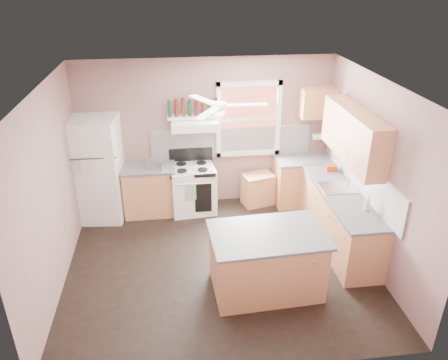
{
  "coord_description": "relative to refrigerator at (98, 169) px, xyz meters",
  "views": [
    {
      "loc": [
        -0.62,
        -5.35,
        4.04
      ],
      "look_at": [
        0.1,
        0.3,
        1.25
      ],
      "focal_mm": 35.0,
      "sensor_mm": 36.0,
      "label": 1
    }
  ],
  "objects": [
    {
      "name": "window_frame",
      "position": [
        2.66,
        0.3,
        0.69
      ],
      "size": [
        1.16,
        0.07,
        1.36
      ],
      "primitive_type": "cube",
      "color": "white",
      "rests_on": "wall_back"
    },
    {
      "name": "ceiling",
      "position": [
        1.91,
        -1.66,
        1.79
      ],
      "size": [
        4.5,
        4.5,
        0.0
      ],
      "primitive_type": "plane",
      "color": "white",
      "rests_on": "ground"
    },
    {
      "name": "floor",
      "position": [
        1.91,
        -1.66,
        -0.91
      ],
      "size": [
        4.5,
        4.5,
        0.0
      ],
      "primitive_type": "plane",
      "color": "black",
      "rests_on": "ground"
    },
    {
      "name": "upper_cabinet_corner",
      "position": [
        3.86,
        0.17,
        0.99
      ],
      "size": [
        0.6,
        0.33,
        0.52
      ],
      "primitive_type": "cube",
      "color": "#B8794C",
      "rests_on": "wall_back"
    },
    {
      "name": "counter_left",
      "position": [
        0.85,
        0.04,
        -0.03
      ],
      "size": [
        0.92,
        0.62,
        0.04
      ],
      "primitive_type": "cube",
      "color": "#515154",
      "rests_on": "base_cabinet_left"
    },
    {
      "name": "backsplash_back",
      "position": [
        2.36,
        0.33,
        0.26
      ],
      "size": [
        2.9,
        0.03,
        0.55
      ],
      "primitive_type": "cube",
      "color": "white",
      "rests_on": "wall_back"
    },
    {
      "name": "counter_corner",
      "position": [
        3.66,
        0.04,
        -0.03
      ],
      "size": [
        1.02,
        0.62,
        0.04
      ],
      "primitive_type": "cube",
      "color": "#515154",
      "rests_on": "base_cabinet_corner"
    },
    {
      "name": "range_hood",
      "position": [
        1.68,
        0.09,
        0.71
      ],
      "size": [
        0.78,
        0.5,
        0.14
      ],
      "primitive_type": "cube",
      "color": "white",
      "rests_on": "wall_back"
    },
    {
      "name": "island_top",
      "position": [
        2.47,
        -2.3,
        -0.03
      ],
      "size": [
        1.56,
        1.06,
        0.04
      ],
      "primitive_type": "cube",
      "rotation": [
        0.0,
        0.0,
        0.05
      ],
      "color": "#515154",
      "rests_on": "island"
    },
    {
      "name": "wine_bottles",
      "position": [
        1.68,
        0.21,
        0.96
      ],
      "size": [
        0.86,
        0.06,
        0.31
      ],
      "color": "#143819",
      "rests_on": "bottle_shelf"
    },
    {
      "name": "backsplash_right",
      "position": [
        4.14,
        -1.36,
        0.26
      ],
      "size": [
        0.03,
        2.6,
        0.55
      ],
      "primitive_type": "cube",
      "color": "white",
      "rests_on": "wall_right"
    },
    {
      "name": "red_caddy",
      "position": [
        3.97,
        -0.52,
        0.04
      ],
      "size": [
        0.19,
        0.14,
        0.1
      ],
      "primitive_type": "cube",
      "rotation": [
        0.0,
        0.0,
        -0.13
      ],
      "color": "red",
      "rests_on": "counter_right"
    },
    {
      "name": "base_cabinet_left",
      "position": [
        0.85,
        0.04,
        -0.48
      ],
      "size": [
        0.9,
        0.6,
        0.86
      ],
      "primitive_type": "cube",
      "color": "#B8794C",
      "rests_on": "floor"
    },
    {
      "name": "soap_bottle",
      "position": [
        4.0,
        -1.88,
        0.1
      ],
      "size": [
        0.1,
        0.1,
        0.23
      ],
      "primitive_type": "imported",
      "rotation": [
        0.0,
        0.0,
        3.29
      ],
      "color": "silver",
      "rests_on": "counter_right"
    },
    {
      "name": "cart",
      "position": [
        2.83,
        0.09,
        -0.64
      ],
      "size": [
        0.63,
        0.49,
        0.55
      ],
      "primitive_type": "cube",
      "rotation": [
        0.0,
        0.0,
        0.25
      ],
      "color": "#B8794C",
      "rests_on": "floor"
    },
    {
      "name": "wall_back",
      "position": [
        1.91,
        0.36,
        0.44
      ],
      "size": [
        4.5,
        0.05,
        2.7
      ],
      "primitive_type": "cube",
      "color": "#81605C",
      "rests_on": "ground"
    },
    {
      "name": "ceiling_fan_hub",
      "position": [
        1.91,
        -1.66,
        1.54
      ],
      "size": [
        0.2,
        0.2,
        0.08
      ],
      "primitive_type": "cylinder",
      "color": "white",
      "rests_on": "ceiling"
    },
    {
      "name": "wall_left",
      "position": [
        -0.37,
        -1.66,
        0.44
      ],
      "size": [
        0.05,
        4.0,
        2.7
      ],
      "primitive_type": "cube",
      "color": "#81605C",
      "rests_on": "ground"
    },
    {
      "name": "island",
      "position": [
        2.47,
        -2.3,
        -0.48
      ],
      "size": [
        1.47,
        0.98,
        0.86
      ],
      "primitive_type": "cube",
      "rotation": [
        0.0,
        0.0,
        0.05
      ],
      "color": "#B8794C",
      "rests_on": "floor"
    },
    {
      "name": "upper_cabinet_right",
      "position": [
        3.99,
        -1.16,
        0.87
      ],
      "size": [
        0.33,
        1.8,
        0.76
      ],
      "primitive_type": "cube",
      "color": "#B8794C",
      "rests_on": "wall_right"
    },
    {
      "name": "faucet",
      "position": [
        4.01,
        -1.16,
        0.06
      ],
      "size": [
        0.03,
        0.03,
        0.14
      ],
      "primitive_type": "cylinder",
      "color": "silver",
      "rests_on": "sink"
    },
    {
      "name": "counter_right",
      "position": [
        3.85,
        -1.36,
        -0.03
      ],
      "size": [
        0.62,
        2.22,
        0.04
      ],
      "primitive_type": "cube",
      "color": "#515154",
      "rests_on": "base_cabinet_right"
    },
    {
      "name": "sink",
      "position": [
        3.85,
        -1.16,
        -0.02
      ],
      "size": [
        0.55,
        0.45,
        0.03
      ],
      "primitive_type": "cube",
      "color": "silver",
      "rests_on": "counter_right"
    },
    {
      "name": "base_cabinet_corner",
      "position": [
        3.66,
        0.04,
        -0.48
      ],
      "size": [
        1.0,
        0.6,
        0.86
      ],
      "primitive_type": "cube",
      "color": "#B8794C",
      "rests_on": "floor"
    },
    {
      "name": "refrigerator",
      "position": [
        0.0,
        0.0,
        0.0
      ],
      "size": [
        0.84,
        0.82,
        1.83
      ],
      "primitive_type": "cube",
      "rotation": [
        0.0,
        0.0,
        -0.1
      ],
      "color": "white",
      "rests_on": "floor"
    },
    {
      "name": "wall_right",
      "position": [
        4.18,
        -1.66,
        0.44
      ],
      "size": [
        0.05,
        4.0,
        2.7
      ],
      "primitive_type": "cube",
      "color": "#81605C",
      "rests_on": "ground"
    },
    {
      "name": "base_cabinet_right",
      "position": [
        3.86,
        -1.36,
        -0.48
      ],
      "size": [
        0.6,
        2.2,
        0.86
      ],
      "primitive_type": "cube",
      "color": "#B8794C",
      "rests_on": "floor"
    },
    {
      "name": "stove",
      "position": [
        1.61,
        0.01,
        -0.48
      ],
      "size": [
        0.84,
        0.71,
        0.86
      ],
      "primitive_type": "cube",
      "rotation": [
        0.0,
        0.0,
        0.09
      ],
      "color": "white",
      "rests_on": "floor"
    },
    {
      "name": "toaster",
      "position": [
        0.98,
        -0.08,
        0.08
      ],
      "size": [
        0.32,
        0.25,
        0.18
      ],
      "primitive_type": "cube",
      "rotation": [
        0.0,
        0.0,
        -0.36
      ],
      "color": "silver",
      "rests_on": "counter_left"
    },
    {
      "name": "window_view",
      "position": [
        2.66,
        0.32,
        0.69
      ],
      "size": [
        1.0,
        0.02,
        1.2
      ],
      "primitive_type": "cube",
      "color": "brown",
      "rests_on": "wall_back"
    },
    {
      "name": "paper_towel",
      "position": [
        3.98,
        0.2,
        0.34
      ],
      "size": [
        0.26,
        0.12,
        0.12
      ],
      "primitive_type": "cylinder",
      "rotation": [
        0.0,
        1.57,
        0.0
      ],
      "color": "white",
      "rests_on": "wall_back"
    },
    {
      "name": "bottle_shelf",
      "position": [
        1.68,
        0.21,
        0.81
      ],
      "size": [
        0.9,
        0.26,
        0.03
      ],
      "primitive_type": "cube",
      "color": "white",
      "rests_on": "range_hood"
    }
  ]
}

